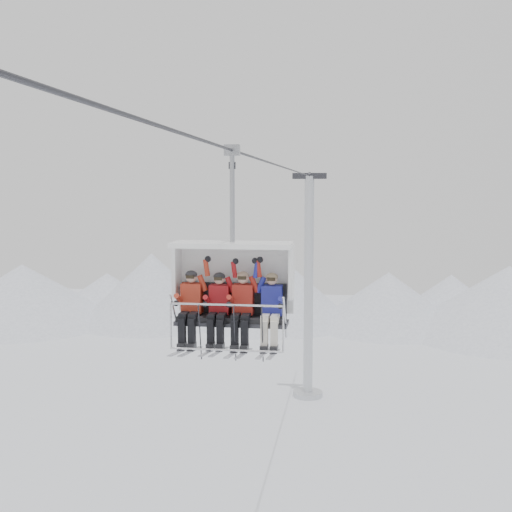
# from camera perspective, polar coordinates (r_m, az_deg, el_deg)

# --- Properties ---
(ridgeline) EXTENTS (72.00, 21.00, 7.00)m
(ridgeline) POSITION_cam_1_polar(r_m,az_deg,el_deg) (58.89, 4.34, -3.52)
(ridgeline) COLOR white
(ridgeline) RESTS_ON ground
(lift_tower_right) EXTENTS (2.00, 1.80, 13.48)m
(lift_tower_right) POSITION_cam_1_polar(r_m,az_deg,el_deg) (38.57, 4.69, -4.13)
(lift_tower_right) COLOR silver
(lift_tower_right) RESTS_ON ground
(haul_cable) EXTENTS (0.06, 50.00, 0.06)m
(haul_cable) POSITION_cam_1_polar(r_m,az_deg,el_deg) (16.09, 0.00, 8.69)
(haul_cable) COLOR #2E2E33
(haul_cable) RESTS_ON lift_tower_left
(chairlift_carrier) EXTENTS (2.41, 1.17, 3.98)m
(chairlift_carrier) POSITION_cam_1_polar(r_m,az_deg,el_deg) (13.05, -2.00, -2.20)
(chairlift_carrier) COLOR black
(chairlift_carrier) RESTS_ON haul_cable
(skier_far_left) EXTENTS (0.41, 1.69, 1.64)m
(skier_far_left) POSITION_cam_1_polar(r_m,az_deg,el_deg) (13.01, -5.83, -4.34)
(skier_far_left) COLOR red
(skier_far_left) RESTS_ON chairlift_carrier
(skier_center_left) EXTENTS (0.40, 1.69, 1.60)m
(skier_center_left) POSITION_cam_1_polar(r_m,az_deg,el_deg) (12.88, -3.34, -4.48)
(skier_center_left) COLOR #A4161A
(skier_center_left) RESTS_ON chairlift_carrier
(skier_center_right) EXTENTS (0.41, 1.69, 1.64)m
(skier_center_right) POSITION_cam_1_polar(r_m,az_deg,el_deg) (12.80, -1.23, -4.48)
(skier_center_right) COLOR #B1261C
(skier_center_right) RESTS_ON chairlift_carrier
(skier_far_right) EXTENTS (0.41, 1.69, 1.62)m
(skier_far_right) POSITION_cam_1_polar(r_m,az_deg,el_deg) (12.71, 1.37, -4.59)
(skier_far_right) COLOR #242899
(skier_far_right) RESTS_ON chairlift_carrier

